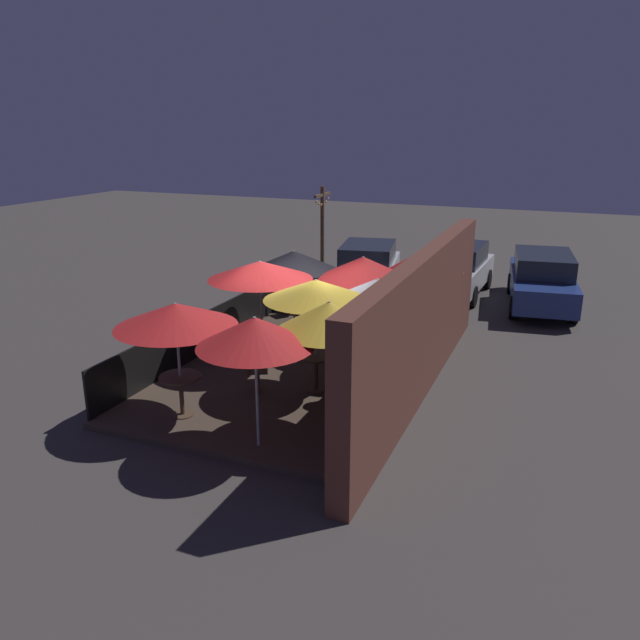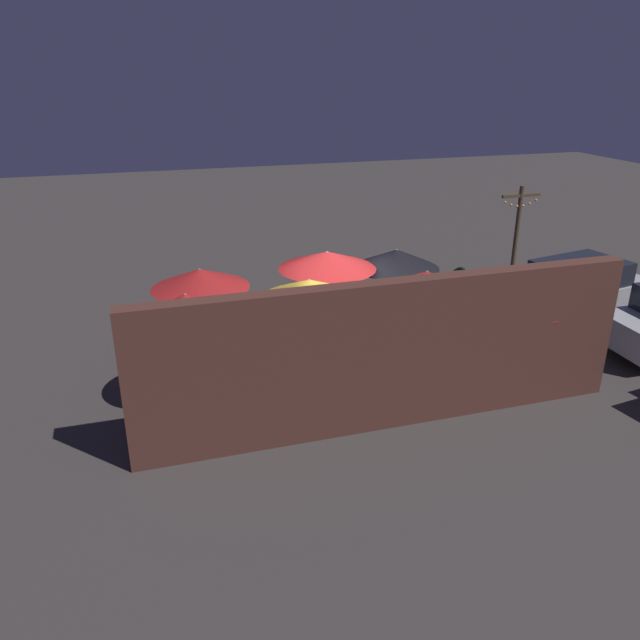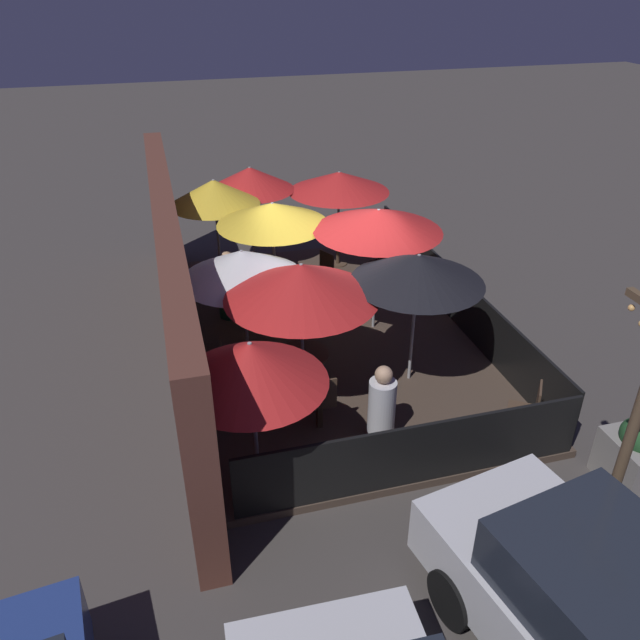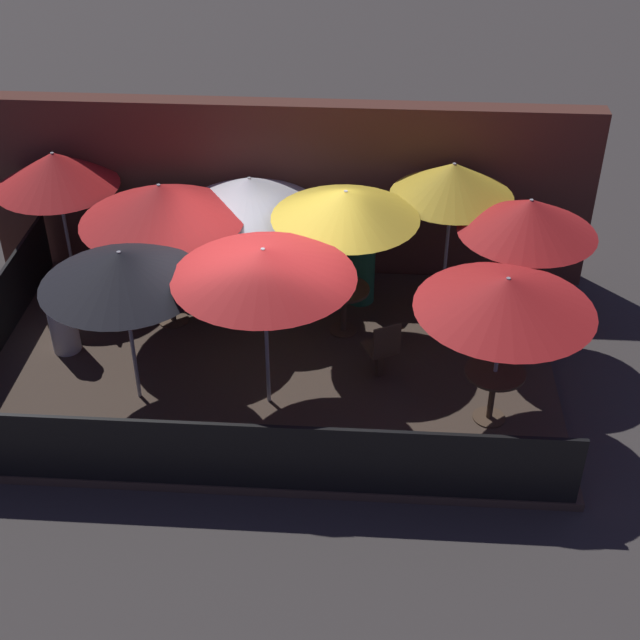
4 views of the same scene
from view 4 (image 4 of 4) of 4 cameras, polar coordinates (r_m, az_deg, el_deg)
ground_plane at (r=12.55m, az=-3.21°, el=-3.11°), size 60.00×60.00×0.00m
patio_deck at (r=12.52m, az=-3.21°, el=-2.89°), size 7.83×4.92×0.12m
building_wall at (r=14.07m, az=-2.16°, el=8.29°), size 9.43×0.36×2.88m
fence_front at (r=10.35m, az=-4.82°, el=-8.68°), size 7.63×0.05×0.95m
patio_umbrella_0 at (r=12.00m, az=1.65°, el=7.40°), size 2.02×2.02×2.27m
patio_umbrella_1 at (r=12.47m, az=-10.18°, el=7.40°), size 2.29×2.29×2.23m
patio_umbrella_2 at (r=10.61m, az=11.84°, el=1.66°), size 2.16×2.16×2.12m
patio_umbrella_3 at (r=10.99m, az=-12.62°, el=3.27°), size 2.04×2.04×2.21m
patio_umbrella_4 at (r=12.94m, az=-4.51°, el=8.10°), size 2.01×2.01×2.04m
patio_umbrella_5 at (r=13.91m, az=-16.60°, el=9.19°), size 1.84×1.84×2.18m
patio_umbrella_6 at (r=12.81m, az=8.51°, el=8.86°), size 1.77×1.77×2.32m
patio_umbrella_7 at (r=12.21m, az=13.24°, el=6.48°), size 1.88×1.88×2.22m
patio_umbrella_8 at (r=10.60m, az=-3.65°, el=3.65°), size 2.25×2.25×2.31m
dining_table_0 at (r=12.75m, az=1.54°, el=1.43°), size 0.73×0.73×0.74m
dining_table_1 at (r=13.15m, az=-9.57°, el=2.01°), size 0.82×0.82×0.72m
dining_table_2 at (r=11.36m, az=11.07°, el=-3.89°), size 0.76×0.76×0.76m
patio_chair_1 at (r=14.06m, az=-7.60°, el=4.25°), size 0.48×0.48×0.94m
patio_chair_2 at (r=11.90m, az=4.02°, el=-1.79°), size 0.54×0.54×0.93m
patio_chair_3 at (r=13.40m, az=-13.61°, el=1.89°), size 0.41×0.41×0.95m
patron_0 at (r=13.46m, az=2.62°, el=3.43°), size 0.54×0.54×1.34m
patron_1 at (r=12.89m, az=-16.20°, el=0.15°), size 0.55×0.55×1.22m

